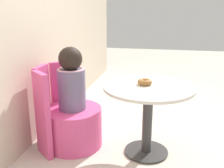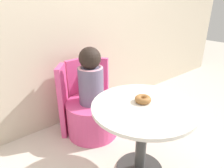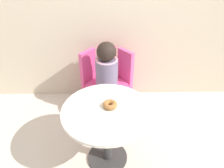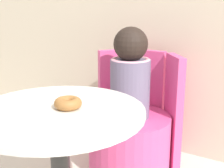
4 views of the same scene
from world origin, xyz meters
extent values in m
plane|color=beige|center=(0.00, 0.00, 0.00)|extent=(12.00, 12.00, 0.00)
cube|color=beige|center=(0.00, 1.13, 1.20)|extent=(6.00, 0.06, 2.40)
cylinder|color=#333333|center=(-0.09, 0.02, 0.01)|extent=(0.39, 0.39, 0.02)
cylinder|color=#333333|center=(-0.09, 0.02, 0.31)|extent=(0.09, 0.09, 0.59)
cylinder|color=silver|center=(-0.09, 0.02, 0.62)|extent=(0.77, 0.77, 0.02)
cylinder|color=#E54C8C|center=(-0.09, 0.70, 0.18)|extent=(0.53, 0.53, 0.37)
cube|color=#E54C8C|center=(-0.09, 0.99, 0.38)|extent=(0.23, 0.05, 0.75)
cube|color=#E54C8C|center=(0.14, 0.89, 0.38)|extent=(0.18, 0.21, 0.75)
cube|color=#E54C8C|center=(-0.31, 0.89, 0.38)|extent=(0.18, 0.21, 0.75)
cylinder|color=slate|center=(-0.09, 0.70, 0.55)|extent=(0.25, 0.25, 0.37)
torus|color=pink|center=(-0.09, 0.70, 0.73)|extent=(0.25, 0.25, 0.04)
sphere|color=black|center=(-0.09, 0.70, 0.83)|extent=(0.21, 0.21, 0.21)
torus|color=#9E6633|center=(-0.06, 0.05, 0.65)|extent=(0.12, 0.12, 0.05)
camera|label=1|loc=(-2.21, -0.12, 1.27)|focal=42.00mm
camera|label=2|loc=(-1.08, -0.81, 1.34)|focal=32.00mm
camera|label=3|loc=(-0.07, -1.37, 1.84)|focal=35.00mm
camera|label=4|loc=(0.77, -0.96, 1.09)|focal=50.00mm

